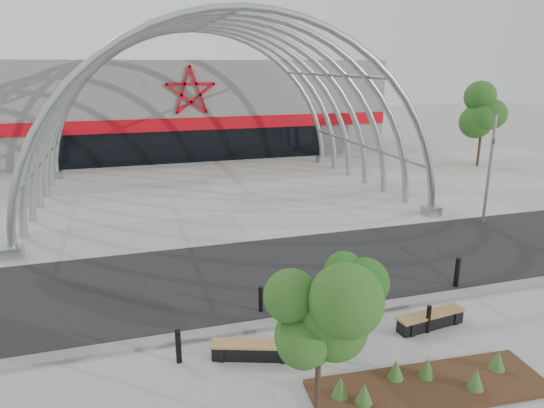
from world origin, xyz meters
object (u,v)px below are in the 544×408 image
object	(u,v)px
street_tree_1	(349,280)
bench_1	(430,320)
street_tree_0	(319,332)
bench_0	(253,351)
bollard_2	(327,339)
signal_pole	(490,168)

from	to	relation	value
street_tree_1	bench_1	xyz separation A→B (m)	(3.07, 0.55, -2.01)
street_tree_0	street_tree_1	xyz separation A→B (m)	(2.00, 2.79, -0.40)
bench_0	bollard_2	size ratio (longest dim) A/B	2.62
signal_pole	bollard_2	size ratio (longest dim) A/B	6.18
bench_0	bench_1	xyz separation A→B (m)	(5.59, 0.00, 0.00)
street_tree_0	bench_0	xyz separation A→B (m)	(-0.52, 3.33, -2.42)
bench_0	bollard_2	distance (m)	2.08
bollard_2	bench_0	bearing A→B (deg)	170.50
bench_0	bollard_2	xyz separation A→B (m)	(2.04, -0.34, 0.21)
signal_pole	bench_0	distance (m)	16.46
bench_0	bollard_2	bearing A→B (deg)	-9.50
bench_1	bollard_2	size ratio (longest dim) A/B	2.66
signal_pole	bollard_2	bearing A→B (deg)	-145.38
street_tree_0	bench_0	bearing A→B (deg)	98.90
street_tree_1	bench_0	xyz separation A→B (m)	(-2.52, 0.55, -2.02)
signal_pole	bench_1	world-z (taller)	signal_pole
signal_pole	bench_1	bearing A→B (deg)	-136.87
bench_1	street_tree_1	bearing A→B (deg)	-169.85
street_tree_0	bench_1	xyz separation A→B (m)	(5.07, 3.34, -2.41)
street_tree_0	bench_1	world-z (taller)	street_tree_0
street_tree_0	bench_1	distance (m)	6.53
signal_pole	street_tree_1	world-z (taller)	signal_pole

